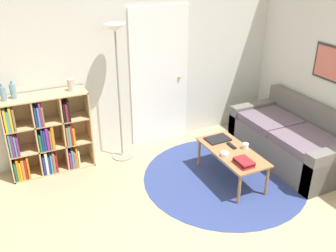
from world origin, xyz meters
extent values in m
cube|color=silver|center=(0.00, 2.79, 1.30)|extent=(7.16, 0.05, 2.60)
cube|color=white|center=(0.24, 2.76, 1.00)|extent=(0.89, 0.02, 2.00)
sphere|color=tan|center=(0.55, 2.73, 0.96)|extent=(0.04, 0.04, 0.04)
cube|color=silver|center=(2.11, 1.38, 1.30)|extent=(0.05, 5.77, 2.60)
cube|color=#332D28|center=(2.07, 1.31, 1.34)|extent=(0.02, 0.70, 0.47)
cube|color=#C66656|center=(2.06, 1.31, 1.34)|extent=(0.01, 0.64, 0.41)
cylinder|color=navy|center=(0.54, 1.41, 0.00)|extent=(2.08, 2.08, 0.01)
cube|color=tan|center=(-1.92, 2.58, 0.53)|extent=(0.02, 0.34, 1.06)
cube|color=tan|center=(-0.89, 2.58, 0.53)|extent=(0.02, 0.34, 1.06)
cube|color=tan|center=(-1.40, 2.58, 1.05)|extent=(1.05, 0.34, 0.02)
cube|color=tan|center=(-1.40, 2.58, 0.01)|extent=(1.05, 0.34, 0.02)
cube|color=tan|center=(-1.40, 2.74, 0.53)|extent=(1.05, 0.02, 1.06)
cube|color=tan|center=(-1.57, 2.58, 0.53)|extent=(0.02, 0.32, 1.02)
cube|color=tan|center=(-1.24, 2.58, 0.53)|extent=(0.02, 0.32, 1.02)
cube|color=tan|center=(-1.40, 2.58, 0.36)|extent=(1.01, 0.32, 0.02)
cube|color=tan|center=(-1.40, 2.58, 0.70)|extent=(1.01, 0.32, 0.02)
cube|color=#196B38|center=(-1.89, 2.52, 0.14)|extent=(0.03, 0.20, 0.25)
cube|color=orange|center=(-1.86, 2.53, 0.16)|extent=(0.03, 0.23, 0.29)
cube|color=gold|center=(-1.83, 2.54, 0.14)|extent=(0.02, 0.25, 0.25)
cube|color=orange|center=(-1.80, 2.54, 0.15)|extent=(0.03, 0.26, 0.27)
cube|color=#B21E23|center=(-1.76, 2.52, 0.16)|extent=(0.02, 0.21, 0.28)
cube|color=orange|center=(-1.73, 2.52, 0.17)|extent=(0.02, 0.22, 0.30)
cube|color=navy|center=(-1.54, 2.52, 0.14)|extent=(0.03, 0.21, 0.25)
cube|color=silver|center=(-1.51, 2.55, 0.17)|extent=(0.03, 0.26, 0.30)
cube|color=navy|center=(-1.48, 2.55, 0.14)|extent=(0.02, 0.27, 0.24)
cube|color=teal|center=(-1.45, 2.53, 0.15)|extent=(0.02, 0.23, 0.26)
cube|color=olive|center=(-1.42, 2.52, 0.16)|extent=(0.03, 0.22, 0.28)
cube|color=#B21E23|center=(-1.38, 2.52, 0.14)|extent=(0.02, 0.22, 0.24)
cube|color=#7F287A|center=(-1.20, 2.52, 0.13)|extent=(0.03, 0.21, 0.23)
cube|color=teal|center=(-1.17, 2.55, 0.15)|extent=(0.02, 0.27, 0.26)
cube|color=olive|center=(-1.14, 2.54, 0.13)|extent=(0.03, 0.26, 0.23)
cube|color=orange|center=(-1.12, 2.52, 0.16)|extent=(0.02, 0.21, 0.28)
cube|color=silver|center=(-1.09, 2.52, 0.13)|extent=(0.02, 0.22, 0.23)
cube|color=teal|center=(-1.89, 2.51, 0.52)|extent=(0.02, 0.19, 0.30)
cube|color=#7F287A|center=(-1.86, 2.52, 0.51)|extent=(0.03, 0.22, 0.29)
cube|color=teal|center=(-1.83, 2.53, 0.50)|extent=(0.02, 0.23, 0.27)
cube|color=#7F287A|center=(-1.81, 2.53, 0.49)|extent=(0.02, 0.24, 0.25)
cube|color=#196B38|center=(-1.54, 2.52, 0.48)|extent=(0.03, 0.21, 0.23)
cube|color=navy|center=(-1.51, 2.54, 0.51)|extent=(0.02, 0.25, 0.29)
cube|color=navy|center=(-1.49, 2.52, 0.51)|extent=(0.02, 0.20, 0.27)
cube|color=#7F287A|center=(-1.45, 2.54, 0.52)|extent=(0.03, 0.26, 0.30)
cube|color=olive|center=(-1.42, 2.52, 0.50)|extent=(0.02, 0.20, 0.26)
cube|color=orange|center=(-1.38, 2.53, 0.52)|extent=(0.03, 0.23, 0.31)
cube|color=olive|center=(-1.20, 2.52, 0.50)|extent=(0.03, 0.22, 0.25)
cube|color=teal|center=(-1.18, 2.55, 0.50)|extent=(0.02, 0.26, 0.26)
cube|color=#B21E23|center=(-1.15, 2.54, 0.51)|extent=(0.02, 0.26, 0.28)
cube|color=orange|center=(-1.12, 2.54, 0.48)|extent=(0.03, 0.24, 0.23)
cube|color=gold|center=(-1.89, 2.54, 0.85)|extent=(0.03, 0.25, 0.29)
cube|color=teal|center=(-1.86, 2.51, 0.84)|extent=(0.03, 0.19, 0.26)
cube|color=gold|center=(-1.83, 2.54, 0.86)|extent=(0.03, 0.25, 0.30)
cube|color=olive|center=(-1.79, 2.52, 0.85)|extent=(0.02, 0.21, 0.28)
cube|color=navy|center=(-1.54, 2.55, 0.83)|extent=(0.02, 0.27, 0.25)
cube|color=teal|center=(-1.51, 2.51, 0.83)|extent=(0.02, 0.19, 0.25)
cube|color=#7F287A|center=(-1.49, 2.52, 0.86)|extent=(0.02, 0.22, 0.31)
cube|color=olive|center=(-1.46, 2.52, 0.83)|extent=(0.02, 0.21, 0.25)
cube|color=black|center=(-1.21, 2.55, 0.83)|extent=(0.02, 0.27, 0.23)
cube|color=#B21E23|center=(-1.18, 2.52, 0.83)|extent=(0.02, 0.22, 0.23)
cube|color=black|center=(-1.15, 2.52, 0.84)|extent=(0.03, 0.22, 0.27)
cylinder|color=gray|center=(-0.47, 2.49, 0.01)|extent=(0.30, 0.30, 0.01)
cylinder|color=gray|center=(-0.47, 2.49, 0.93)|extent=(0.02, 0.02, 1.76)
cone|color=white|center=(-0.47, 2.49, 1.81)|extent=(0.27, 0.27, 0.10)
cube|color=#66605B|center=(1.62, 1.43, 0.21)|extent=(0.89, 1.70, 0.42)
cube|color=#66605B|center=(1.98, 1.43, 0.39)|extent=(0.16, 1.70, 0.78)
cube|color=#66605B|center=(1.62, 0.66, 0.28)|extent=(0.89, 0.16, 0.56)
cube|color=#66605B|center=(1.62, 2.20, 0.28)|extent=(0.89, 0.16, 0.56)
cube|color=#665664|center=(1.54, 1.09, 0.47)|extent=(0.69, 0.67, 0.10)
cube|color=#665664|center=(1.54, 1.78, 0.47)|extent=(0.69, 0.67, 0.10)
cube|color=#996B42|center=(0.59, 1.35, 0.41)|extent=(0.48, 1.01, 0.02)
cylinder|color=#996B42|center=(0.39, 0.88, 0.20)|extent=(0.04, 0.04, 0.40)
cylinder|color=#996B42|center=(0.39, 1.81, 0.20)|extent=(0.04, 0.04, 0.40)
cylinder|color=#996B42|center=(0.79, 0.88, 0.20)|extent=(0.04, 0.04, 0.40)
cylinder|color=#996B42|center=(0.79, 1.81, 0.20)|extent=(0.04, 0.04, 0.40)
cube|color=black|center=(0.59, 1.67, 0.43)|extent=(0.31, 0.22, 0.02)
cylinder|color=silver|center=(0.44, 1.28, 0.44)|extent=(0.10, 0.10, 0.05)
cube|color=#B21E23|center=(0.52, 1.01, 0.43)|extent=(0.16, 0.23, 0.02)
cube|color=black|center=(0.53, 1.02, 0.46)|extent=(0.16, 0.23, 0.03)
cube|color=#B21E23|center=(0.53, 1.01, 0.48)|extent=(0.16, 0.23, 0.02)
cylinder|color=white|center=(0.77, 1.32, 0.46)|extent=(0.08, 0.08, 0.07)
cube|color=black|center=(0.65, 1.44, 0.43)|extent=(0.05, 0.17, 0.02)
cylinder|color=#6B93A3|center=(-1.85, 2.58, 1.15)|extent=(0.07, 0.07, 0.17)
cylinder|color=#6B93A3|center=(-1.85, 2.58, 1.26)|extent=(0.02, 0.02, 0.04)
cylinder|color=#6B93A3|center=(-1.73, 2.60, 1.15)|extent=(0.07, 0.07, 0.18)
cylinder|color=#6B93A3|center=(-1.73, 2.60, 1.27)|extent=(0.03, 0.03, 0.05)
cylinder|color=#B7B2A8|center=(-1.05, 2.58, 1.14)|extent=(0.09, 0.09, 0.15)
camera|label=1|loc=(-1.86, -1.96, 2.72)|focal=40.00mm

